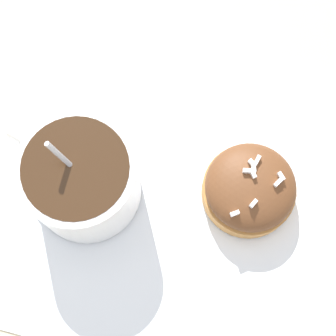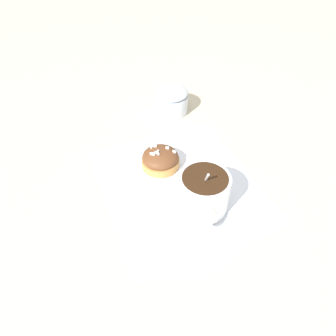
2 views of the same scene
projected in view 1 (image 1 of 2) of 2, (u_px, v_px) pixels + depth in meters
The scene contains 4 objects.
ground_plane at pixel (168, 192), 0.48m from camera, with size 3.00×3.00×0.00m, color #C6B793.
paper_napkin at pixel (168, 192), 0.48m from camera, with size 0.34×0.31×0.00m.
coffee_cup at pixel (80, 178), 0.44m from camera, with size 0.11×0.09×0.10m.
frosted_pastry at pixel (250, 189), 0.46m from camera, with size 0.08×0.08×0.04m.
Camera 1 is at (0.02, -0.11, 0.47)m, focal length 60.00 mm.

